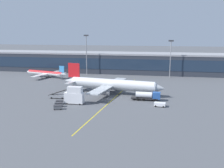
% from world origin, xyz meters
% --- Properties ---
extents(ground_plane, '(700.00, 700.00, 0.00)m').
position_xyz_m(ground_plane, '(0.00, 0.00, 0.00)').
color(ground_plane, '#515459').
extents(apron_lead_in_line, '(7.96, 79.66, 0.01)m').
position_xyz_m(apron_lead_in_line, '(1.67, 2.00, 0.00)').
color(apron_lead_in_line, yellow).
rests_on(apron_lead_in_line, ground_plane).
extents(terminal_building, '(161.93, 17.25, 12.31)m').
position_xyz_m(terminal_building, '(-15.08, 64.51, 6.17)').
color(terminal_building, '#2D333D').
rests_on(terminal_building, ground_plane).
extents(main_airliner, '(43.84, 34.86, 11.98)m').
position_xyz_m(main_airliner, '(-0.68, 8.65, 3.92)').
color(main_airliner, '#B2B7BC').
rests_on(main_airliner, ground_plane).
extents(fuel_tanker, '(10.84, 2.86, 3.25)m').
position_xyz_m(fuel_tanker, '(14.55, 0.46, 1.75)').
color(fuel_tanker, '#232326').
rests_on(fuel_tanker, ground_plane).
extents(belt_loader, '(6.99, 2.47, 3.49)m').
position_xyz_m(belt_loader, '(-19.87, -2.75, 0.99)').
color(belt_loader, gray).
rests_on(belt_loader, ground_plane).
extents(pushback_tug, '(3.99, 2.62, 1.40)m').
position_xyz_m(pushback_tug, '(19.03, -7.07, 0.85)').
color(pushback_tug, white).
rests_on(pushback_tug, ground_plane).
extents(catering_lift, '(6.86, 2.66, 6.30)m').
position_xyz_m(catering_lift, '(-10.87, -9.19, 3.07)').
color(catering_lift, white).
rests_on(catering_lift, ground_plane).
extents(baggage_cart_0, '(2.97, 2.23, 1.48)m').
position_xyz_m(baggage_cart_0, '(-14.19, -16.76, 0.78)').
color(baggage_cart_0, '#595B60').
rests_on(baggage_cart_0, ground_plane).
extents(baggage_cart_1, '(2.97, 2.23, 1.48)m').
position_xyz_m(baggage_cart_1, '(-15.07, -13.69, 0.78)').
color(baggage_cart_1, '#595B60').
rests_on(baggage_cart_1, ground_plane).
extents(baggage_cart_2, '(2.97, 2.23, 1.48)m').
position_xyz_m(baggage_cart_2, '(-15.95, -10.61, 0.78)').
color(baggage_cart_2, '#595B60').
rests_on(baggage_cart_2, ground_plane).
extents(commuter_jet_far, '(27.37, 22.05, 7.00)m').
position_xyz_m(commuter_jet_far, '(-44.04, 40.46, 2.35)').
color(commuter_jet_far, white).
rests_on(commuter_jet_far, ground_plane).
extents(apron_light_mast_0, '(2.80, 0.50, 23.22)m').
position_xyz_m(apron_light_mast_0, '(-23.81, 52.55, 13.59)').
color(apron_light_mast_0, gray).
rests_on(apron_light_mast_0, ground_plane).
extents(apron_light_mast_1, '(2.80, 0.50, 20.53)m').
position_xyz_m(apron_light_mast_1, '(23.81, 52.55, 12.19)').
color(apron_light_mast_1, gray).
rests_on(apron_light_mast_1, ground_plane).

